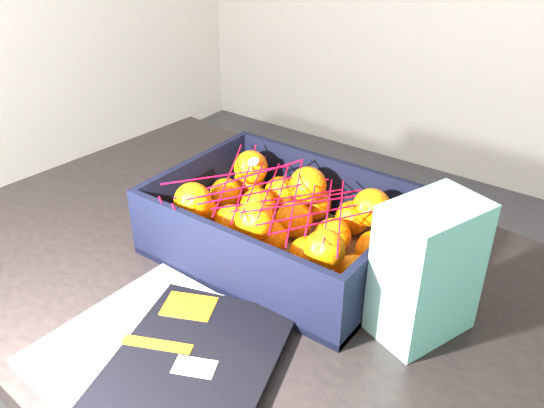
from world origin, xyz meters
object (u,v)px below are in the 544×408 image
Objects in this scene: magazine_stack at (170,353)px; retail_carton at (427,270)px; produce_crate at (282,233)px; table at (254,315)px.

magazine_stack is 0.37m from retail_carton.
retail_carton reaches higher than magazine_stack.
produce_crate is at bearing -168.67° from retail_carton.
magazine_stack reaches higher than table.
retail_carton is at bearing 6.67° from table.
table is 0.35m from retail_carton.
produce_crate is 0.28m from retail_carton.
table is 0.16m from produce_crate.
magazine_stack is 0.30m from produce_crate.
retail_carton is (0.25, 0.26, 0.09)m from magazine_stack.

